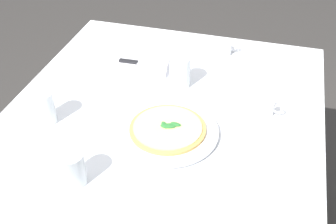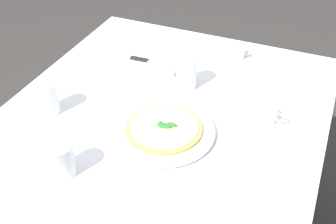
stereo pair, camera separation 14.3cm
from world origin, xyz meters
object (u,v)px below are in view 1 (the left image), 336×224
Objects in this scene: water_glass_left_edge at (180,73)px; water_glass_far_right at (44,109)px; coffee_cup_near_left at (222,50)px; water_glass_near_right at (72,170)px; napkin_folded at (140,66)px; dinner_knife at (141,63)px; coffee_cup_far_left at (263,108)px; pizza_plate at (168,132)px; pizza at (168,128)px.

water_glass_left_edge is 1.05× the size of water_glass_far_right.
water_glass_left_edge reaches higher than coffee_cup_near_left.
napkin_folded is (-0.01, 0.63, -0.04)m from water_glass_near_right.
dinner_knife is (-0.29, -0.19, -0.00)m from coffee_cup_near_left.
coffee_cup_near_left is at bearing 118.93° from coffee_cup_far_left.
water_glass_near_right is (-0.20, -0.27, 0.03)m from pizza_plate.
pizza_plate is 0.34m from water_glass_near_right.
pizza_plate is at bearing -61.79° from dinner_knife.
coffee_cup_far_left reaches higher than napkin_folded.
water_glass_left_edge reaches higher than napkin_folded.
water_glass_left_edge reaches higher than dinner_knife.
coffee_cup_far_left is 1.28× the size of water_glass_near_right.
pizza_plate is at bearing -83.49° from water_glass_left_edge.
water_glass_near_right is (-0.17, -0.55, -0.01)m from water_glass_left_edge.
pizza is at bearing -61.78° from dinner_knife.
water_glass_far_right reaches higher than dinner_knife.
water_glass_left_edge is (-0.03, 0.28, 0.03)m from pizza.
coffee_cup_far_left is 0.68× the size of dinner_knife.
pizza_plate is 0.29m from water_glass_left_edge.
pizza_plate is at bearing -146.52° from coffee_cup_far_left.
water_glass_left_edge is at bearing -31.87° from napkin_folded.
coffee_cup_far_left is 0.52m from dinner_knife.
pizza_plate is 0.34m from coffee_cup_far_left.
water_glass_far_right is 0.45m from dinner_knife.
coffee_cup_far_left is 0.33m from water_glass_left_edge.
pizza reaches higher than dinner_knife.
pizza is 1.26× the size of dinner_knife.
pizza is at bearing -67.90° from napkin_folded.
pizza is at bearing 53.68° from water_glass_near_right.
dinner_knife is (0.00, 0.00, 0.01)m from napkin_folded.
coffee_cup_near_left is at bearing 67.33° from water_glass_left_edge.
pizza is 0.42m from dinner_knife.
water_glass_near_right is at bearing -126.32° from pizza.
water_glass_left_edge is at bearing -112.67° from coffee_cup_near_left.
dinner_knife is at bearing 156.45° from water_glass_left_edge.
pizza reaches higher than pizza_plate.
coffee_cup_near_left is 0.77m from water_glass_far_right.
napkin_folded is at bearing 120.77° from pizza.
water_glass_left_edge is at bearing 163.12° from coffee_cup_far_left.
pizza_plate is 2.47× the size of coffee_cup_far_left.
water_glass_left_edge is at bearing -25.76° from dinner_knife.
water_glass_left_edge is 0.51× the size of napkin_folded.
coffee_cup_far_left reaches higher than pizza_plate.
water_glass_near_right is 0.44× the size of napkin_folded.
pizza_plate is 0.42m from napkin_folded.
pizza reaches higher than napkin_folded.
coffee_cup_far_left is at bearing -21.58° from dinner_knife.
water_glass_left_edge is at bearing 96.52° from pizza.
coffee_cup_far_left reaches higher than coffee_cup_near_left.
water_glass_left_edge is at bearing 73.18° from water_glass_near_right.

